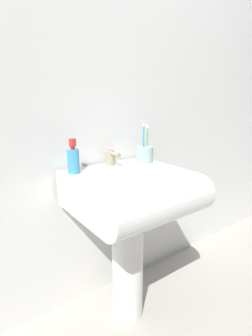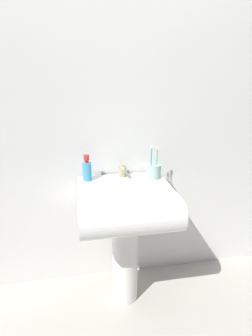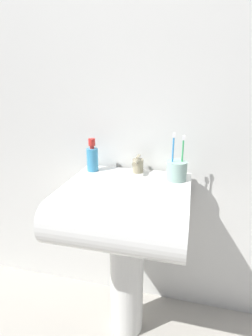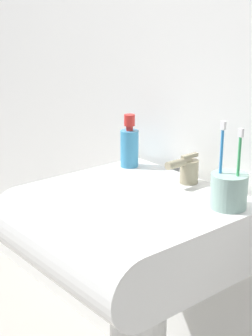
% 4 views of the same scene
% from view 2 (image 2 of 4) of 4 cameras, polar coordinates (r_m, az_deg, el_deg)
% --- Properties ---
extents(ground_plane, '(6.00, 6.00, 0.00)m').
position_cam_2_polar(ground_plane, '(1.92, -0.20, -26.03)').
color(ground_plane, '#ADA89E').
rests_on(ground_plane, ground).
extents(wall_back, '(5.00, 0.05, 2.40)m').
position_cam_2_polar(wall_back, '(1.62, -1.83, 13.41)').
color(wall_back, silver).
rests_on(wall_back, ground).
extents(sink_pedestal, '(0.16, 0.16, 0.61)m').
position_cam_2_polar(sink_pedestal, '(1.72, -0.22, -18.80)').
color(sink_pedestal, white).
rests_on(sink_pedestal, ground).
extents(sink_basin, '(0.52, 0.51, 0.17)m').
position_cam_2_polar(sink_basin, '(1.46, 0.16, -8.05)').
color(sink_basin, white).
rests_on(sink_basin, sink_pedestal).
extents(faucet, '(0.05, 0.11, 0.08)m').
position_cam_2_polar(faucet, '(1.61, -0.76, -0.59)').
color(faucet, tan).
rests_on(faucet, sink_basin).
extents(toothbrush_cup, '(0.09, 0.09, 0.21)m').
position_cam_2_polar(toothbrush_cup, '(1.60, 6.02, -0.62)').
color(toothbrush_cup, '#99BFB2').
rests_on(toothbrush_cup, sink_basin).
extents(soap_bottle, '(0.05, 0.05, 0.16)m').
position_cam_2_polar(soap_bottle, '(1.56, -8.50, -0.45)').
color(soap_bottle, '#3F99CC').
rests_on(soap_bottle, sink_basin).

